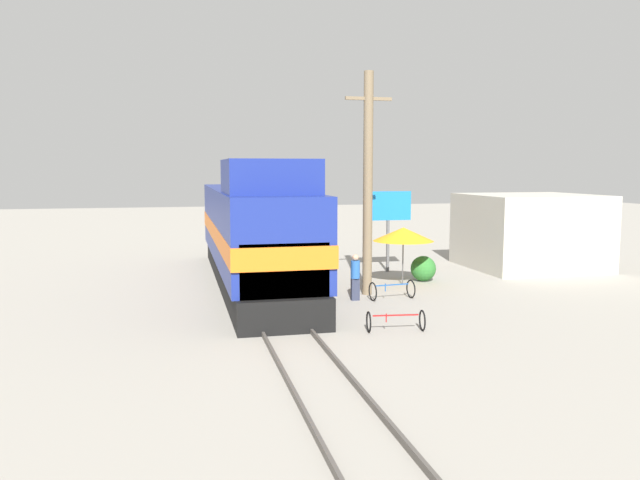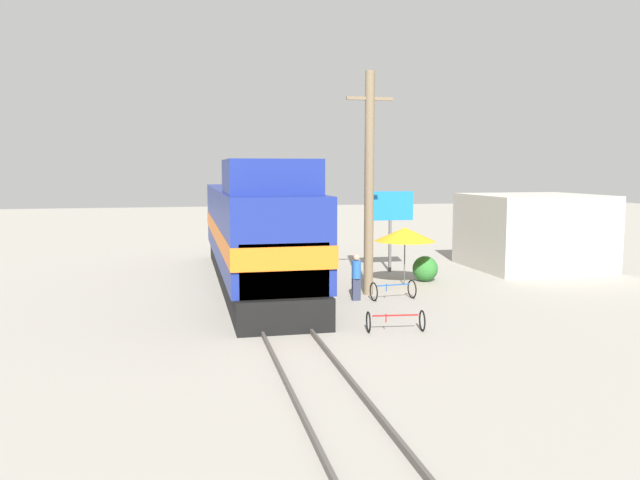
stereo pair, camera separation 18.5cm
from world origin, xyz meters
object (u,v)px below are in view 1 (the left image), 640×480
at_px(locomotive, 254,234).
at_px(bicycle, 392,290).
at_px(bicycle_spare, 396,321).
at_px(utility_pole, 368,183).
at_px(person_bystander, 355,275).
at_px(vendor_umbrella, 403,234).
at_px(billboard_sign, 388,211).

height_order(locomotive, bicycle, locomotive).
distance_m(bicycle, bicycle_spare, 4.63).
bearing_deg(utility_pole, bicycle, -61.44).
bearing_deg(person_bystander, utility_pole, 51.80).
height_order(vendor_umbrella, billboard_sign, billboard_sign).
distance_m(billboard_sign, bicycle, 6.87).
bearing_deg(bicycle, utility_pole, -157.71).
relative_size(vendor_umbrella, bicycle, 1.51).
xyz_separation_m(locomotive, vendor_umbrella, (6.09, -1.13, -0.03)).
bearing_deg(bicycle, person_bystander, -103.70).
bearing_deg(vendor_umbrella, utility_pole, -142.14).
bearing_deg(billboard_sign, person_bystander, -119.21).
xyz_separation_m(locomotive, bicycle_spare, (3.21, -8.26, -1.83)).
height_order(utility_pole, person_bystander, utility_pole).
height_order(vendor_umbrella, bicycle_spare, vendor_umbrella).
relative_size(billboard_sign, person_bystander, 2.21).
xyz_separation_m(billboard_sign, bicycle, (-1.94, -6.09, -2.51)).
bearing_deg(bicycle, billboard_sign, 156.05).
xyz_separation_m(person_bystander, bicycle_spare, (-0.08, -4.57, -0.60)).
xyz_separation_m(bicycle, bicycle_spare, (-1.45, -4.40, -0.03)).
distance_m(locomotive, bicycle, 6.31).
distance_m(person_bystander, bicycle_spare, 4.61).
relative_size(locomotive, utility_pole, 2.01).
distance_m(locomotive, person_bystander, 5.09).
relative_size(vendor_umbrella, bicycle_spare, 1.45).
distance_m(vendor_umbrella, billboard_sign, 3.48).
relative_size(locomotive, bicycle_spare, 9.74).
bearing_deg(locomotive, person_bystander, -48.27).
distance_m(vendor_umbrella, bicycle_spare, 7.89).
bearing_deg(utility_pole, locomotive, 145.91).
height_order(bicycle, bicycle_spare, bicycle).
bearing_deg(billboard_sign, vendor_umbrella, -98.48).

